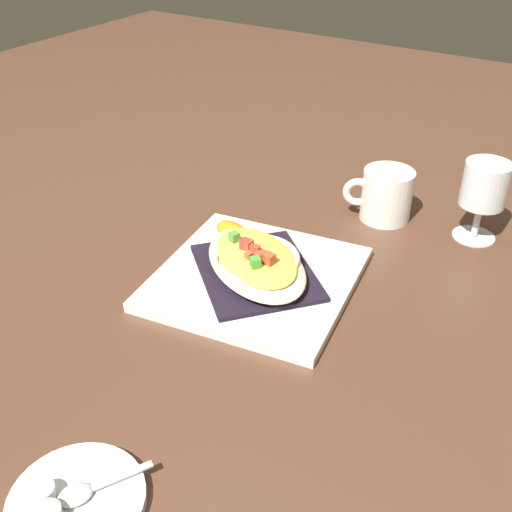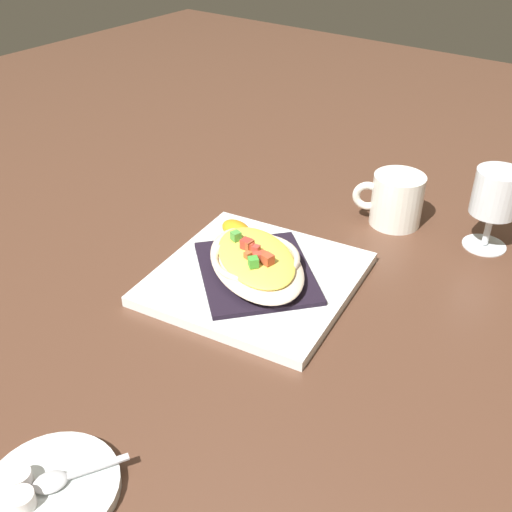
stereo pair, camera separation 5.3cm
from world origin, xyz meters
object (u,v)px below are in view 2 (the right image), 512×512
at_px(spoon, 56,480).
at_px(creamer_cup_1, 22,500).
at_px(creamer_saucer, 52,489).
at_px(creamer_cup_0, 19,479).
at_px(coffee_mug, 396,202).
at_px(gratin_dish, 256,260).
at_px(stemmed_glass, 496,197).
at_px(orange_garnish, 238,231).
at_px(square_plate, 256,278).

height_order(spoon, creamer_cup_1, creamer_cup_1).
xyz_separation_m(creamer_saucer, creamer_cup_0, (-0.02, 0.02, 0.01)).
xyz_separation_m(coffee_mug, spoon, (-0.65, 0.03, -0.02)).
bearing_deg(gratin_dish, coffee_mug, -16.32).
distance_m(stemmed_glass, creamer_cup_0, 0.72).
bearing_deg(stemmed_glass, creamer_cup_0, 164.02).
relative_size(orange_garnish, creamer_cup_0, 2.62).
height_order(creamer_saucer, creamer_cup_0, creamer_cup_0).
distance_m(square_plate, spoon, 0.38).
height_order(square_plate, creamer_cup_0, creamer_cup_0).
height_order(gratin_dish, creamer_saucer, gratin_dish).
bearing_deg(coffee_mug, creamer_cup_1, 177.35).
xyz_separation_m(stemmed_glass, creamer_cup_0, (-0.69, 0.20, -0.06)).
distance_m(orange_garnish, creamer_saucer, 0.47).
xyz_separation_m(coffee_mug, creamer_saucer, (-0.65, 0.03, -0.03)).
distance_m(square_plate, stemmed_glass, 0.37).
distance_m(square_plate, creamer_cup_0, 0.40).
relative_size(gratin_dish, spoon, 2.66).
bearing_deg(gratin_dish, square_plate, -1.89).
bearing_deg(creamer_cup_0, spoon, -51.60).
height_order(orange_garnish, stemmed_glass, stemmed_glass).
height_order(orange_garnish, spoon, orange_garnish).
bearing_deg(spoon, stemmed_glass, -14.35).
relative_size(square_plate, creamer_saucer, 2.07).
bearing_deg(creamer_cup_0, creamer_saucer, -55.66).
xyz_separation_m(gratin_dish, creamer_cup_1, (-0.41, -0.05, -0.02)).
relative_size(square_plate, stemmed_glass, 2.08).
xyz_separation_m(coffee_mug, creamer_cup_0, (-0.67, 0.05, -0.02)).
bearing_deg(coffee_mug, stemmed_glass, -82.54).
bearing_deg(stemmed_glass, orange_garnish, 126.40).
bearing_deg(creamer_cup_0, coffee_mug, -4.53).
distance_m(square_plate, orange_garnish, 0.10).
height_order(stemmed_glass, creamer_cup_1, stemmed_glass).
bearing_deg(orange_garnish, creamer_cup_0, -166.97).
relative_size(gratin_dish, orange_garnish, 3.63).
relative_size(orange_garnish, coffee_mug, 0.58).
bearing_deg(square_plate, creamer_cup_1, -173.50).
height_order(square_plate, spoon, spoon).
height_order(orange_garnish, creamer_saucer, orange_garnish).
relative_size(square_plate, creamer_cup_1, 10.89).
bearing_deg(orange_garnish, coffee_mug, -37.97).
bearing_deg(square_plate, gratin_dish, 178.11).
xyz_separation_m(square_plate, spoon, (-0.38, -0.05, 0.01)).
xyz_separation_m(orange_garnish, creamer_cup_0, (-0.46, -0.11, -0.01)).
bearing_deg(gratin_dish, orange_garnish, 52.41).
relative_size(square_plate, spoon, 3.05).
bearing_deg(orange_garnish, creamer_saucer, -163.70).
distance_m(stemmed_glass, creamer_cup_1, 0.72).
bearing_deg(creamer_saucer, spoon, -29.88).
relative_size(gratin_dish, creamer_cup_0, 9.52).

